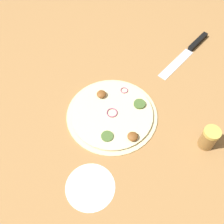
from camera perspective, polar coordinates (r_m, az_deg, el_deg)
ground_plane at (r=0.89m, az=0.00°, el=-0.64°), size 3.00×3.00×0.00m
pizza at (r=0.89m, az=0.11°, el=-0.43°), size 0.31×0.31×0.03m
knife at (r=1.15m, az=17.02°, el=13.29°), size 0.29×0.18×0.02m
spice_jar at (r=0.85m, az=20.34°, el=-5.31°), size 0.05×0.05×0.08m
flour_patch at (r=0.78m, az=-4.76°, el=-15.95°), size 0.14×0.14×0.00m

